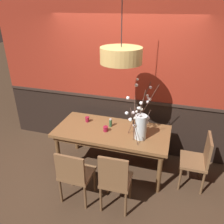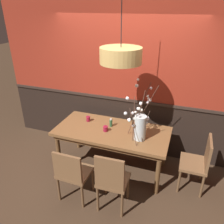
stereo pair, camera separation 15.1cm
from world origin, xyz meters
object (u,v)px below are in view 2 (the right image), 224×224
Objects in this scene: chair_near_side_left at (72,172)px; chair_head_east_end at (199,161)px; dining_table at (112,134)px; vase_with_blossoms at (140,126)px; candle_holder_nearer_edge at (105,129)px; condiment_bottle at (111,123)px; pendant_lamp at (121,55)px; chair_near_side_right at (112,180)px; chair_far_side_right at (141,122)px; candle_holder_nearer_center at (88,119)px.

chair_head_east_end reaches higher than chair_near_side_left.
chair_head_east_end reaches higher than dining_table.
vase_with_blossoms is 0.59m from candle_holder_nearer_edge.
chair_head_east_end is (1.68, 0.85, 0.01)m from chair_near_side_left.
condiment_bottle is at bearing 174.88° from chair_head_east_end.
dining_table is at bearing 157.73° from pendant_lamp.
condiment_bottle is 0.13× the size of pendant_lamp.
chair_head_east_end is at bearing 2.13° from pendant_lamp.
chair_near_side_left is at bearing -118.54° from pendant_lamp.
chair_near_side_right is at bearing -103.24° from vase_with_blossoms.
chair_near_side_left is 10.03× the size of candle_holder_nearer_edge.
chair_near_side_right is 1.68m from pendant_lamp.
chair_far_side_right reaches higher than chair_head_east_end.
chair_near_side_left is 1.88m from chair_head_east_end.
candle_holder_nearer_center is 0.65× the size of condiment_bottle.
pendant_lamp is (-0.33, 0.03, 1.02)m from vase_with_blossoms.
chair_far_side_right is at bearing 70.34° from dining_table.
pendant_lamp reaches higher than chair_far_side_right.
vase_with_blossoms is at bearing -10.53° from dining_table.
chair_near_side_left reaches higher than candle_holder_nearer_edge.
pendant_lamp reaches higher than chair_near_side_left.
candle_holder_nearer_center is (-0.80, -0.69, 0.28)m from chair_far_side_right.
chair_near_side_left is 1.02× the size of vase_with_blossoms.
candle_holder_nearer_edge is (0.41, -0.22, -0.00)m from candle_holder_nearer_center.
candle_holder_nearer_edge is at bearing -179.23° from pendant_lamp.
chair_far_side_right is 1.69m from chair_near_side_right.
vase_with_blossoms is (-0.91, -0.07, 0.48)m from chair_head_east_end.
chair_far_side_right is at bearing 66.68° from candle_holder_nearer_edge.
candle_holder_nearer_edge is at bearing -144.27° from dining_table.
chair_head_east_end is at bearing 26.78° from chair_near_side_left.
pendant_lamp reaches higher than candle_holder_nearer_edge.
chair_near_side_left is (-0.59, -1.70, -0.03)m from chair_far_side_right.
candle_holder_nearer_center is 1.38m from pendant_lamp.
chair_far_side_right reaches higher than dining_table.
candle_holder_nearer_edge is 0.08× the size of pendant_lamp.
chair_head_east_end is at bearing -0.62° from dining_table.
candle_holder_nearer_center is at bearing 152.09° from candle_holder_nearer_edge.
chair_near_side_left reaches higher than dining_table.
condiment_bottle is (-0.54, 0.20, -0.15)m from vase_with_blossoms.
chair_head_east_end is 0.82× the size of pendant_lamp.
candle_holder_nearer_edge is (-1.48, -0.05, 0.30)m from chair_head_east_end.
condiment_bottle reaches higher than candle_holder_nearer_edge.
chair_near_side_left is at bearing -103.82° from candle_holder_nearer_edge.
chair_head_east_end is 1.94m from pendant_lamp.
candle_holder_nearer_center reaches higher than dining_table.
vase_with_blossoms reaches higher than candle_holder_nearer_edge.
dining_table is at bearing 179.38° from chair_head_east_end.
chair_near_side_left is at bearing -108.34° from dining_table.
chair_head_east_end is 6.46× the size of condiment_bottle.
chair_near_side_left is 0.79× the size of pendant_lamp.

